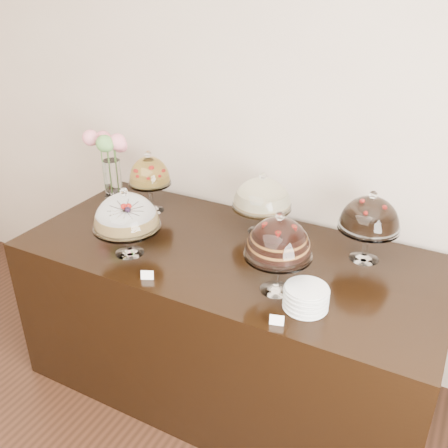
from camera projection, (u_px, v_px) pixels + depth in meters
The scene contains 11 objects.
wall_back at pixel (231, 107), 2.87m from camera, with size 5.00×0.04×3.00m, color beige.
display_counter at pixel (228, 320), 2.80m from camera, with size 2.20×1.00×0.90m, color black.
cake_stand_sugar_sponge at pixel (126, 214), 2.48m from camera, with size 0.34×0.34×0.36m.
cake_stand_choco_layer at pixel (279, 241), 2.17m from camera, with size 0.30×0.30×0.40m.
cake_stand_cheesecake at pixel (262, 196), 2.70m from camera, with size 0.33×0.33×0.35m.
cake_stand_dark_choco at pixel (370, 216), 2.42m from camera, with size 0.30×0.30×0.37m.
cake_stand_fruit_tart at pixel (149, 174), 2.93m from camera, with size 0.25×0.25×0.38m.
flower_vase at pixel (109, 155), 3.11m from camera, with size 0.28×0.26×0.44m.
plate_stack at pixel (306, 298), 2.14m from camera, with size 0.19×0.19×0.10m.
price_card_left at pixel (147, 275), 2.35m from camera, with size 0.06×0.01×0.04m, color white.
price_card_right at pixel (277, 320), 2.05m from camera, with size 0.06×0.01×0.04m, color white.
Camera 1 is at (1.31, 0.45, 2.21)m, focal length 40.00 mm.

